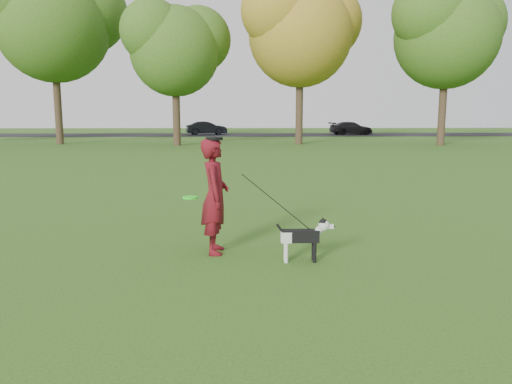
{
  "coord_description": "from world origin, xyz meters",
  "views": [
    {
      "loc": [
        0.09,
        -6.89,
        2.15
      ],
      "look_at": [
        0.32,
        0.51,
        0.95
      ],
      "focal_mm": 35.0,
      "sensor_mm": 36.0,
      "label": 1
    }
  ],
  "objects_px": {
    "man": "(215,196)",
    "car_right": "(351,128)",
    "dog": "(305,235)",
    "car_mid": "(207,128)"
  },
  "relations": [
    {
      "from": "car_mid",
      "to": "man",
      "type": "bearing_deg",
      "value": 170.47
    },
    {
      "from": "dog",
      "to": "car_mid",
      "type": "xyz_separation_m",
      "value": [
        -4.07,
        39.94,
        0.24
      ]
    },
    {
      "from": "car_mid",
      "to": "dog",
      "type": "bearing_deg",
      "value": 172.28
    },
    {
      "from": "man",
      "to": "dog",
      "type": "bearing_deg",
      "value": -111.84
    },
    {
      "from": "man",
      "to": "dog",
      "type": "relative_size",
      "value": 2.07
    },
    {
      "from": "man",
      "to": "car_mid",
      "type": "xyz_separation_m",
      "value": [
        -2.76,
        39.43,
        -0.25
      ]
    },
    {
      "from": "man",
      "to": "car_right",
      "type": "relative_size",
      "value": 0.43
    },
    {
      "from": "dog",
      "to": "car_right",
      "type": "height_order",
      "value": "car_right"
    },
    {
      "from": "dog",
      "to": "car_mid",
      "type": "height_order",
      "value": "car_mid"
    },
    {
      "from": "man",
      "to": "dog",
      "type": "distance_m",
      "value": 1.49
    }
  ]
}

